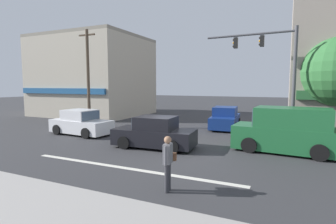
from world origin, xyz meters
TOP-DOWN VIEW (x-y plane):
  - ground_plane at (0.00, 0.00)m, footprint 120.00×120.00m
  - lane_marking_stripe at (0.00, -3.50)m, footprint 9.00×0.24m
  - building_left_block at (-13.39, 10.56)m, footprint 10.44×8.95m
  - utility_pole_near_left at (-7.98, 3.58)m, footprint 1.40×0.22m
  - traffic_light_mast at (4.74, 3.77)m, footprint 4.88×0.44m
  - sedan_crossing_leftbound at (1.39, 7.23)m, footprint 2.10×4.21m
  - sedan_approaching_near at (-0.60, -0.08)m, footprint 4.20×2.09m
  - van_waiting_far at (5.48, 1.61)m, footprint 4.73×2.31m
  - sedan_parked_curbside at (-6.49, 1.09)m, footprint 4.22×2.13m
  - pedestrian_foreground_with_bag at (2.29, -4.79)m, footprint 0.29×0.68m

SIDE VIEW (x-z plane):
  - ground_plane at x=0.00m, z-range 0.00..0.00m
  - lane_marking_stripe at x=0.00m, z-range 0.00..0.01m
  - sedan_crossing_leftbound at x=1.39m, z-range -0.08..1.50m
  - sedan_approaching_near at x=-0.60m, z-range -0.08..1.50m
  - sedan_parked_curbside at x=-6.49m, z-range -0.08..1.50m
  - pedestrian_foreground_with_bag at x=2.29m, z-range 0.12..1.79m
  - van_waiting_far at x=5.48m, z-range -0.05..2.06m
  - utility_pole_near_left at x=-7.98m, z-range 0.15..7.30m
  - building_left_block at x=-13.39m, z-range 0.00..8.07m
  - traffic_light_mast at x=4.74m, z-range 1.08..7.28m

